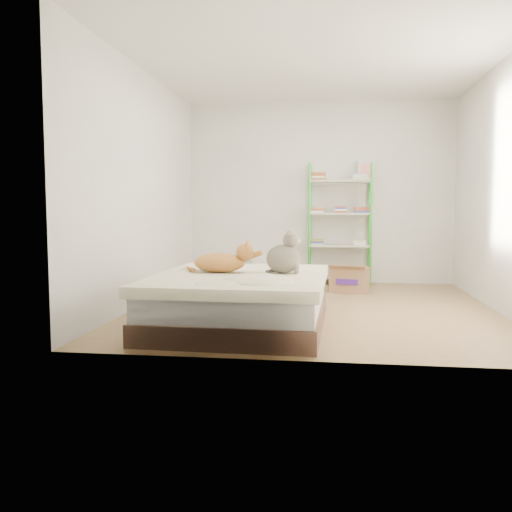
% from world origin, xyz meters
% --- Properties ---
extents(room, '(3.81, 4.21, 2.61)m').
position_xyz_m(room, '(0.00, 0.00, 1.30)').
color(room, '#A27F57').
rests_on(room, ground).
extents(bed, '(1.56, 1.92, 0.48)m').
position_xyz_m(bed, '(-0.63, -1.05, 0.24)').
color(bed, brown).
rests_on(bed, ground).
extents(orange_cat, '(0.58, 0.33, 0.23)m').
position_xyz_m(orange_cat, '(-0.85, -0.94, 0.59)').
color(orange_cat, '#EF9D4D').
rests_on(orange_cat, bed).
extents(grey_cat, '(0.35, 0.29, 0.38)m').
position_xyz_m(grey_cat, '(-0.26, -0.93, 0.67)').
color(grey_cat, gray).
rests_on(grey_cat, bed).
extents(shelf_unit, '(0.91, 0.36, 1.74)m').
position_xyz_m(shelf_unit, '(0.31, 1.88, 0.81)').
color(shelf_unit, green).
rests_on(shelf_unit, ground).
extents(cardboard_box, '(0.53, 0.53, 0.37)m').
position_xyz_m(cardboard_box, '(0.43, 1.16, 0.16)').
color(cardboard_box, '#9B7C55').
rests_on(cardboard_box, ground).
extents(white_bin, '(0.37, 0.34, 0.40)m').
position_xyz_m(white_bin, '(-0.77, 1.85, 0.20)').
color(white_bin, white).
rests_on(white_bin, ground).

